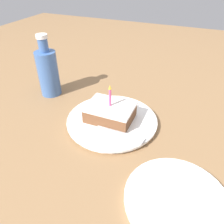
# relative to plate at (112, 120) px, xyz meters

# --- Properties ---
(ground_plane) EXTENTS (2.40, 2.40, 0.04)m
(ground_plane) POSITION_rel_plate_xyz_m (0.02, -0.02, -0.03)
(ground_plane) COLOR olive
(ground_plane) RESTS_ON ground
(plate) EXTENTS (0.26, 0.26, 0.02)m
(plate) POSITION_rel_plate_xyz_m (0.00, 0.00, 0.00)
(plate) COLOR white
(plate) RESTS_ON ground_plane
(cake_slice) EXTENTS (0.10, 0.13, 0.11)m
(cake_slice) POSITION_rel_plate_xyz_m (-0.00, 0.00, 0.03)
(cake_slice) COLOR brown
(cake_slice) RESTS_ON plate
(fork) EXTENTS (0.05, 0.19, 0.00)m
(fork) POSITION_rel_plate_xyz_m (-0.05, -0.03, 0.01)
(fork) COLOR #B2B2B7
(fork) RESTS_ON plate
(bottle) EXTENTS (0.07, 0.07, 0.21)m
(bottle) POSITION_rel_plate_xyz_m (0.08, 0.27, 0.08)
(bottle) COLOR #3F66A5
(bottle) RESTS_ON ground_plane
(side_plate) EXTENTS (0.21, 0.21, 0.01)m
(side_plate) POSITION_rel_plate_xyz_m (-0.19, -0.22, -0.00)
(side_plate) COLOR white
(side_plate) RESTS_ON ground_plane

